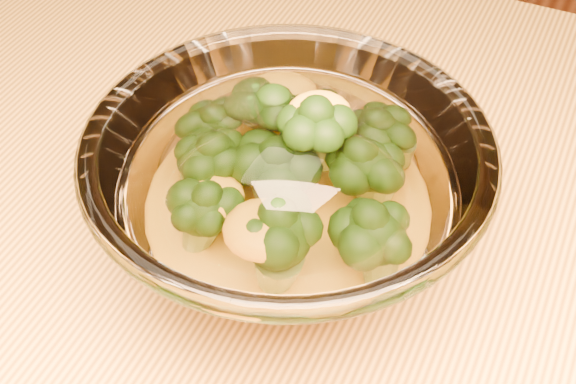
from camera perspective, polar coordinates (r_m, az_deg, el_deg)
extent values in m
cube|color=gold|center=(0.51, 1.12, -9.80)|extent=(1.20, 0.80, 0.04)
cylinder|color=brown|center=(1.19, -16.53, 1.42)|extent=(0.06, 0.06, 0.71)
ellipsoid|color=white|center=(0.51, 0.00, -4.05)|extent=(0.11, 0.11, 0.02)
torus|color=white|center=(0.45, 0.00, 3.14)|extent=(0.24, 0.24, 0.01)
ellipsoid|color=yellow|center=(0.49, 0.00, -2.23)|extent=(0.12, 0.12, 0.03)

